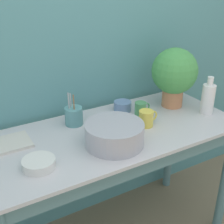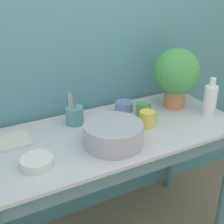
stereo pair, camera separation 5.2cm
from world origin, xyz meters
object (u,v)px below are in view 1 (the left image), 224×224
(bowl_small_enamel_white, at_px, (39,163))
(tray_board, at_px, (6,144))
(mug_yellow, at_px, (146,118))
(bowl_small_blue, at_px, (123,106))
(bowl_wash_large, at_px, (114,134))
(bottle_tall, at_px, (208,98))
(potted_plant, at_px, (174,73))
(mug_green, at_px, (141,109))
(utensil_cup, at_px, (74,116))

(bowl_small_enamel_white, relative_size, tray_board, 0.64)
(mug_yellow, xyz_separation_m, bowl_small_blue, (-0.01, 0.25, -0.02))
(bowl_wash_large, distance_m, tray_board, 0.56)
(bottle_tall, bearing_deg, bowl_small_blue, 145.95)
(tray_board, bearing_deg, bowl_small_enamel_white, -72.17)
(bowl_wash_large, bearing_deg, potted_plant, 21.83)
(bowl_wash_large, bearing_deg, bowl_small_enamel_white, -179.43)
(bowl_wash_large, distance_m, bowl_small_blue, 0.42)
(potted_plant, distance_m, bowl_small_enamel_white, 1.03)
(potted_plant, bearing_deg, bowl_small_enamel_white, -166.53)
(mug_green, bearing_deg, bowl_small_enamel_white, -163.35)
(mug_yellow, distance_m, bowl_small_enamel_white, 0.68)
(bowl_small_blue, bearing_deg, potted_plant, -16.79)
(bottle_tall, height_order, utensil_cup, bottle_tall)
(mug_green, xyz_separation_m, bowl_small_enamel_white, (-0.72, -0.22, -0.02))
(bowl_wash_large, height_order, mug_yellow, bowl_wash_large)
(mug_yellow, bearing_deg, bottle_tall, -6.68)
(bottle_tall, distance_m, bowl_small_enamel_white, 1.10)
(mug_yellow, bearing_deg, bowl_small_blue, 92.26)
(bowl_small_enamel_white, relative_size, bowl_small_blue, 1.39)
(utensil_cup, relative_size, tray_board, 0.82)
(tray_board, bearing_deg, mug_yellow, -13.49)
(bowl_wash_large, bearing_deg, mug_yellow, 17.56)
(bowl_wash_large, distance_m, mug_yellow, 0.28)
(mug_yellow, distance_m, tray_board, 0.78)
(bowl_wash_large, relative_size, bowl_small_enamel_white, 1.99)
(bowl_wash_large, bearing_deg, tray_board, 151.70)
(mug_green, bearing_deg, bowl_small_blue, 116.73)
(utensil_cup, bearing_deg, potted_plant, -6.70)
(mug_green, xyz_separation_m, tray_board, (-0.81, 0.05, -0.04))
(potted_plant, height_order, tray_board, potted_plant)
(mug_green, height_order, bowl_small_blue, mug_green)
(bottle_tall, relative_size, bowl_small_enamel_white, 1.55)
(bottle_tall, xyz_separation_m, mug_green, (-0.38, 0.18, -0.06))
(potted_plant, relative_size, tray_board, 1.59)
(mug_yellow, xyz_separation_m, mug_green, (0.05, 0.13, -0.00))
(potted_plant, height_order, mug_yellow, potted_plant)
(bottle_tall, bearing_deg, tray_board, 168.93)
(mug_green, xyz_separation_m, utensil_cup, (-0.41, 0.10, 0.01))
(bowl_small_enamel_white, xyz_separation_m, tray_board, (-0.09, 0.27, -0.01))
(bottle_tall, bearing_deg, mug_yellow, 173.32)
(potted_plant, relative_size, utensil_cup, 1.93)
(mug_yellow, distance_m, bowl_small_blue, 0.25)
(bowl_small_enamel_white, bearing_deg, potted_plant, 13.47)
(bowl_wash_large, relative_size, mug_green, 2.94)
(potted_plant, distance_m, mug_green, 0.32)
(mug_yellow, relative_size, utensil_cup, 0.61)
(potted_plant, xyz_separation_m, utensil_cup, (-0.67, 0.08, -0.17))
(potted_plant, relative_size, bowl_small_blue, 3.47)
(bowl_wash_large, height_order, bowl_small_enamel_white, bowl_wash_large)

